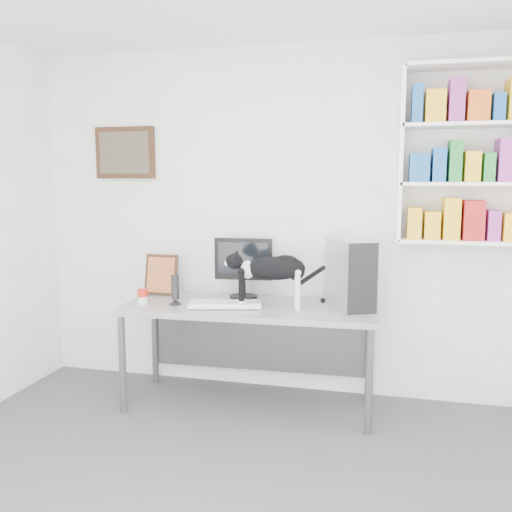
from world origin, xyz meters
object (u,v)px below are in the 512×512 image
object	(u,v)px
keyboard	(225,304)
speaker	(175,289)
monitor	(243,268)
cat	(272,282)
bookshelf	(476,155)
desk	(249,356)
pc_tower	(350,273)
soup_can	(143,297)
leaning_print	(161,274)

from	to	relation	value
keyboard	speaker	distance (m)	0.39
monitor	cat	world-z (taller)	monitor
bookshelf	monitor	size ratio (longest dim) A/B	2.60
speaker	bookshelf	bearing A→B (deg)	-12.98
desk	speaker	size ratio (longest dim) A/B	8.02
desk	pc_tower	world-z (taller)	pc_tower
soup_can	cat	size ratio (longest dim) A/B	0.17
desk	monitor	distance (m)	0.67
speaker	cat	world-z (taller)	cat
pc_tower	leaning_print	xyz separation A→B (m)	(-1.49, 0.08, -0.08)
speaker	cat	size ratio (longest dim) A/B	0.36
pc_tower	cat	size ratio (longest dim) A/B	0.78
monitor	leaning_print	bearing A→B (deg)	178.52
desk	keyboard	world-z (taller)	keyboard
desk	cat	size ratio (longest dim) A/B	2.89
bookshelf	leaning_print	xyz separation A→B (m)	(-2.32, -0.08, -0.92)
bookshelf	monitor	world-z (taller)	bookshelf
keyboard	speaker	size ratio (longest dim) A/B	2.26
bookshelf	leaning_print	size ratio (longest dim) A/B	3.71
monitor	leaning_print	size ratio (longest dim) A/B	1.43
cat	leaning_print	bearing A→B (deg)	153.31
pc_tower	speaker	xyz separation A→B (m)	(-1.25, -0.23, -0.13)
monitor	pc_tower	size ratio (longest dim) A/B	0.96
leaning_print	soup_can	size ratio (longest dim) A/B	3.00
keyboard	cat	xyz separation A→B (m)	(0.34, 0.03, 0.18)
leaning_print	speaker	bearing A→B (deg)	-51.31
speaker	leaning_print	xyz separation A→B (m)	(-0.24, 0.31, 0.05)
leaning_print	monitor	bearing A→B (deg)	3.05
bookshelf	keyboard	size ratio (longest dim) A/B	2.39
desk	soup_can	world-z (taller)	soup_can
pc_tower	desk	bearing A→B (deg)	165.09
pc_tower	leaning_print	bearing A→B (deg)	152.75
desk	keyboard	size ratio (longest dim) A/B	3.55
speaker	monitor	bearing A→B (deg)	14.75
speaker	leaning_print	world-z (taller)	leaning_print
desk	cat	world-z (taller)	cat
leaning_print	soup_can	distance (m)	0.37
pc_tower	soup_can	bearing A→B (deg)	166.07
cat	keyboard	bearing A→B (deg)	173.57
speaker	leaning_print	bearing A→B (deg)	104.85
pc_tower	leaning_print	world-z (taller)	pc_tower
bookshelf	soup_can	bearing A→B (deg)	-169.58
leaning_print	cat	world-z (taller)	cat
desk	cat	xyz separation A→B (m)	(0.18, -0.07, 0.58)
cat	desk	bearing A→B (deg)	147.27
bookshelf	pc_tower	world-z (taller)	bookshelf
soup_can	pc_tower	bearing A→B (deg)	10.25
soup_can	cat	world-z (taller)	cat
keyboard	pc_tower	xyz separation A→B (m)	(0.87, 0.22, 0.23)
monitor	keyboard	distance (m)	0.40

